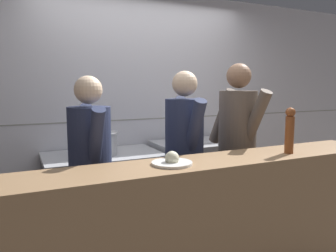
{
  "coord_description": "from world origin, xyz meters",
  "views": [
    {
      "loc": [
        -1.35,
        -2.21,
        1.54
      ],
      "look_at": [
        -0.03,
        0.62,
        1.15
      ],
      "focal_mm": 35.0,
      "sensor_mm": 36.0,
      "label": 1
    }
  ],
  "objects_px": {
    "chefs_knife": "(201,143)",
    "pepper_mill": "(290,130)",
    "stock_pot": "(100,143)",
    "oven_range": "(104,195)",
    "plated_dish_main": "(172,161)",
    "chef_sous": "(184,155)",
    "chef_line": "(237,146)",
    "chef_head_cook": "(91,169)"
  },
  "relations": [
    {
      "from": "chef_line",
      "to": "chefs_knife",
      "type": "bearing_deg",
      "value": 88.86
    },
    {
      "from": "oven_range",
      "to": "pepper_mill",
      "type": "bearing_deg",
      "value": -48.56
    },
    {
      "from": "chef_head_cook",
      "to": "chef_sous",
      "type": "bearing_deg",
      "value": -0.37
    },
    {
      "from": "oven_range",
      "to": "chef_sous",
      "type": "xyz_separation_m",
      "value": [
        0.57,
        -0.66,
        0.49
      ]
    },
    {
      "from": "plated_dish_main",
      "to": "chefs_knife",
      "type": "bearing_deg",
      "value": 51.35
    },
    {
      "from": "oven_range",
      "to": "chefs_knife",
      "type": "xyz_separation_m",
      "value": [
        1.06,
        -0.13,
        0.48
      ]
    },
    {
      "from": "plated_dish_main",
      "to": "chef_sous",
      "type": "bearing_deg",
      "value": 55.38
    },
    {
      "from": "stock_pot",
      "to": "chefs_knife",
      "type": "bearing_deg",
      "value": -4.9
    },
    {
      "from": "oven_range",
      "to": "chef_head_cook",
      "type": "xyz_separation_m",
      "value": [
        -0.26,
        -0.67,
        0.47
      ]
    },
    {
      "from": "chefs_knife",
      "to": "stock_pot",
      "type": "bearing_deg",
      "value": 175.1
    },
    {
      "from": "stock_pot",
      "to": "chef_sous",
      "type": "distance_m",
      "value": 0.87
    },
    {
      "from": "pepper_mill",
      "to": "chef_line",
      "type": "distance_m",
      "value": 0.67
    },
    {
      "from": "chefs_knife",
      "to": "pepper_mill",
      "type": "relative_size",
      "value": 1.12
    },
    {
      "from": "stock_pot",
      "to": "chef_line",
      "type": "xyz_separation_m",
      "value": [
        1.16,
        -0.64,
        -0.01
      ]
    },
    {
      "from": "oven_range",
      "to": "chefs_knife",
      "type": "distance_m",
      "value": 1.17
    },
    {
      "from": "chefs_knife",
      "to": "plated_dish_main",
      "type": "distance_m",
      "value": 1.44
    },
    {
      "from": "stock_pot",
      "to": "chef_sous",
      "type": "xyz_separation_m",
      "value": [
        0.6,
        -0.63,
        -0.05
      ]
    },
    {
      "from": "plated_dish_main",
      "to": "pepper_mill",
      "type": "height_order",
      "value": "pepper_mill"
    },
    {
      "from": "chefs_knife",
      "to": "pepper_mill",
      "type": "distance_m",
      "value": 1.21
    },
    {
      "from": "chef_head_cook",
      "to": "chef_sous",
      "type": "relative_size",
      "value": 0.97
    },
    {
      "from": "chefs_knife",
      "to": "pepper_mill",
      "type": "xyz_separation_m",
      "value": [
        0.09,
        -1.17,
        0.29
      ]
    },
    {
      "from": "pepper_mill",
      "to": "chef_head_cook",
      "type": "relative_size",
      "value": 0.22
    },
    {
      "from": "chef_head_cook",
      "to": "chef_line",
      "type": "distance_m",
      "value": 1.39
    },
    {
      "from": "chef_head_cook",
      "to": "chef_line",
      "type": "height_order",
      "value": "chef_line"
    },
    {
      "from": "chefs_knife",
      "to": "pepper_mill",
      "type": "height_order",
      "value": "pepper_mill"
    },
    {
      "from": "oven_range",
      "to": "chef_sous",
      "type": "relative_size",
      "value": 0.69
    },
    {
      "from": "chef_head_cook",
      "to": "oven_range",
      "type": "bearing_deg",
      "value": 67.8
    },
    {
      "from": "chef_line",
      "to": "chef_sous",
      "type": "bearing_deg",
      "value": 170.37
    },
    {
      "from": "chefs_knife",
      "to": "chef_line",
      "type": "distance_m",
      "value": 0.55
    },
    {
      "from": "stock_pot",
      "to": "pepper_mill",
      "type": "height_order",
      "value": "pepper_mill"
    },
    {
      "from": "chef_head_cook",
      "to": "stock_pot",
      "type": "bearing_deg",
      "value": 69.13
    },
    {
      "from": "plated_dish_main",
      "to": "chef_sous",
      "type": "relative_size",
      "value": 0.17
    },
    {
      "from": "chefs_knife",
      "to": "chef_line",
      "type": "height_order",
      "value": "chef_line"
    },
    {
      "from": "chef_sous",
      "to": "chef_line",
      "type": "height_order",
      "value": "chef_line"
    },
    {
      "from": "oven_range",
      "to": "stock_pot",
      "type": "distance_m",
      "value": 0.55
    },
    {
      "from": "oven_range",
      "to": "chefs_knife",
      "type": "height_order",
      "value": "chefs_knife"
    },
    {
      "from": "chefs_knife",
      "to": "chef_head_cook",
      "type": "height_order",
      "value": "chef_head_cook"
    },
    {
      "from": "oven_range",
      "to": "stock_pot",
      "type": "relative_size",
      "value": 3.32
    },
    {
      "from": "chef_sous",
      "to": "stock_pot",
      "type": "bearing_deg",
      "value": 137.93
    },
    {
      "from": "stock_pot",
      "to": "plated_dish_main",
      "type": "relative_size",
      "value": 1.25
    },
    {
      "from": "chef_head_cook",
      "to": "pepper_mill",
      "type": "bearing_deg",
      "value": -25.21
    },
    {
      "from": "stock_pot",
      "to": "pepper_mill",
      "type": "bearing_deg",
      "value": -47.07
    }
  ]
}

